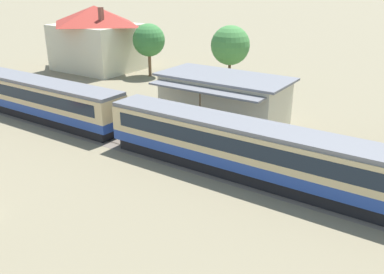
# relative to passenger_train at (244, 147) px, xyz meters

# --- Properties ---
(passenger_train) EXTENTS (112.44, 3.17, 3.94)m
(passenger_train) POSITION_rel_passenger_train_xyz_m (0.00, 0.00, 0.00)
(passenger_train) COLOR #234293
(passenger_train) RESTS_ON ground_plane
(railway_track) EXTENTS (169.23, 3.60, 0.04)m
(railway_track) POSITION_rel_passenger_train_xyz_m (-0.78, 0.00, -2.18)
(railway_track) COLOR #665B51
(railway_track) RESTS_ON ground_plane
(station_building) EXTENTS (12.20, 7.26, 4.78)m
(station_building) POSITION_rel_passenger_train_xyz_m (-6.44, 8.36, 0.23)
(station_building) COLOR beige
(station_building) RESTS_ON ground_plane
(station_house_red_roof) EXTENTS (12.46, 10.18, 9.27)m
(station_house_red_roof) POSITION_rel_passenger_train_xyz_m (-34.59, 19.63, 2.60)
(station_house_red_roof) COLOR beige
(station_house_red_roof) RESTS_ON ground_plane
(yard_tree_0) EXTENTS (4.46, 4.46, 7.26)m
(yard_tree_0) POSITION_rel_passenger_train_xyz_m (-25.12, 20.28, 2.82)
(yard_tree_0) COLOR brown
(yard_tree_0) RESTS_ON ground_plane
(yard_tree_1) EXTENTS (4.88, 4.88, 7.64)m
(yard_tree_1) POSITION_rel_passenger_train_xyz_m (-13.11, 21.60, 3.00)
(yard_tree_1) COLOR #4C3823
(yard_tree_1) RESTS_ON ground_plane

